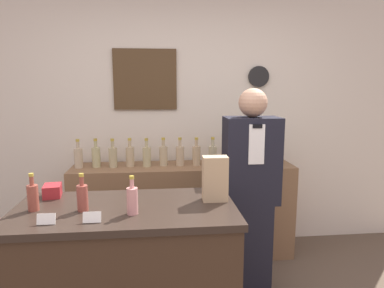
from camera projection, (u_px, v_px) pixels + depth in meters
back_wall at (175, 116)px, 3.46m from camera, size 5.20×0.09×2.70m
back_shelf at (184, 211)px, 3.33m from camera, size 2.10×0.45×0.90m
display_counter at (128, 284)px, 2.04m from camera, size 1.27×0.65×0.97m
shopkeeper at (250, 195)px, 2.65m from camera, size 0.41×0.26×1.64m
potted_plant at (267, 146)px, 3.29m from camera, size 0.23×0.23×0.34m
paper_bag at (215, 179)px, 2.05m from camera, size 0.15×0.09×0.27m
price_card_left at (46, 219)px, 1.71m from camera, size 0.09×0.02×0.06m
price_card_right at (92, 217)px, 1.73m from camera, size 0.09×0.02×0.06m
gift_box at (52, 191)px, 2.14m from camera, size 0.12×0.14×0.08m
counter_bottle_0 at (33, 197)px, 1.89m from camera, size 0.06×0.06×0.21m
counter_bottle_1 at (82, 197)px, 1.89m from camera, size 0.06×0.06×0.21m
counter_bottle_2 at (132, 200)px, 1.84m from camera, size 0.06×0.06×0.21m
shelf_bottle_0 at (78, 157)px, 3.14m from camera, size 0.08×0.08×0.27m
shelf_bottle_1 at (96, 156)px, 3.18m from camera, size 0.08×0.08×0.27m
shelf_bottle_2 at (113, 157)px, 3.17m from camera, size 0.08×0.08×0.27m
shelf_bottle_3 at (130, 156)px, 3.20m from camera, size 0.08×0.08×0.27m
shelf_bottle_4 at (147, 156)px, 3.20m from camera, size 0.08×0.08×0.27m
shelf_bottle_5 at (163, 155)px, 3.24m from camera, size 0.08×0.08×0.27m
shelf_bottle_6 at (180, 155)px, 3.24m from camera, size 0.08×0.08×0.27m
shelf_bottle_7 at (196, 155)px, 3.25m from camera, size 0.08×0.08×0.27m
shelf_bottle_8 at (213, 155)px, 3.26m from camera, size 0.08×0.08×0.27m
shelf_bottle_9 at (228, 154)px, 3.30m from camera, size 0.08×0.08×0.27m
shelf_bottle_10 at (244, 154)px, 3.31m from camera, size 0.08×0.08×0.27m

